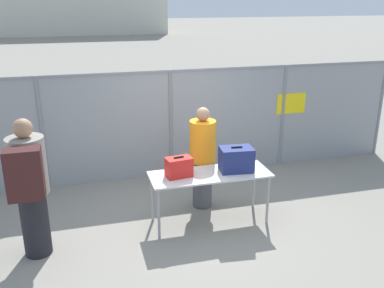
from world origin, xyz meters
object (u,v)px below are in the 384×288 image
suitcase_navy (236,159)px  security_worker_near (203,157)px  suitcase_red (179,167)px  traveler_hooded (29,185)px  utility_trailer (238,128)px  inspection_table (210,178)px

suitcase_navy → security_worker_near: bearing=123.4°
suitcase_red → security_worker_near: 0.74m
suitcase_navy → traveler_hooded: bearing=-174.7°
traveler_hooded → utility_trailer: 5.32m
inspection_table → utility_trailer: size_ratio=0.42×
traveler_hooded → utility_trailer: size_ratio=0.44×
security_worker_near → utility_trailer: bearing=-139.8°
security_worker_near → suitcase_red: bearing=27.9°
suitcase_red → traveler_hooded: traveler_hooded is taller
suitcase_navy → security_worker_near: (-0.35, 0.54, -0.12)m
suitcase_navy → security_worker_near: size_ratio=0.31×
suitcase_red → inspection_table: bearing=-2.0°
suitcase_navy → security_worker_near: 0.65m
suitcase_red → utility_trailer: 3.79m
suitcase_navy → traveler_hooded: 2.84m
inspection_table → utility_trailer: inspection_table is taller
inspection_table → suitcase_navy: 0.47m
inspection_table → security_worker_near: size_ratio=1.07×
inspection_table → suitcase_red: 0.51m
inspection_table → traveler_hooded: traveler_hooded is taller
security_worker_near → utility_trailer: 3.07m
suitcase_red → utility_trailer: (2.10, 3.12, -0.50)m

